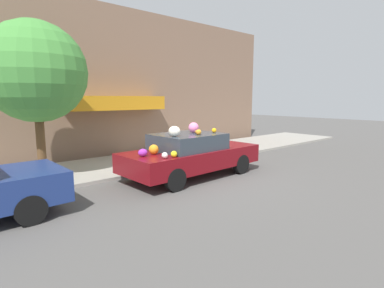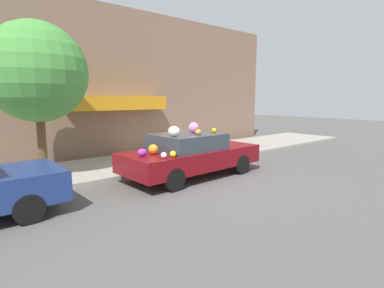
% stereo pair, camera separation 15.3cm
% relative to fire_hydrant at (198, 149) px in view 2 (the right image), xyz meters
% --- Properties ---
extents(ground_plane, '(60.00, 60.00, 0.00)m').
position_rel_fire_hydrant_xyz_m(ground_plane, '(-1.60, -1.58, -0.45)').
color(ground_plane, '#565451').
extents(sidewalk_curb, '(24.00, 3.20, 0.10)m').
position_rel_fire_hydrant_xyz_m(sidewalk_curb, '(-1.60, 1.12, -0.40)').
color(sidewalk_curb, '#9E998E').
rests_on(sidewalk_curb, ground).
extents(building_facade, '(18.00, 1.20, 6.06)m').
position_rel_fire_hydrant_xyz_m(building_facade, '(-1.61, 3.34, 2.53)').
color(building_facade, '#846651').
rests_on(building_facade, ground).
extents(street_tree, '(2.79, 2.79, 4.38)m').
position_rel_fire_hydrant_xyz_m(street_tree, '(-5.16, 0.97, 2.62)').
color(street_tree, brown).
rests_on(street_tree, sidewalk_curb).
extents(fire_hydrant, '(0.20, 0.20, 0.70)m').
position_rel_fire_hydrant_xyz_m(fire_hydrant, '(0.00, 0.00, 0.00)').
color(fire_hydrant, '#B2B2B7').
rests_on(fire_hydrant, sidewalk_curb).
extents(art_car, '(4.40, 1.94, 1.63)m').
position_rel_fire_hydrant_xyz_m(art_car, '(-1.63, -1.56, 0.26)').
color(art_car, maroon).
rests_on(art_car, ground).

